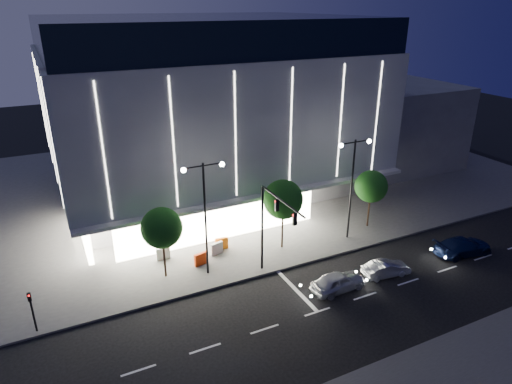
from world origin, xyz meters
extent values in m
plane|color=black|center=(0.00, 0.00, 0.00)|extent=(160.00, 160.00, 0.00)
cube|color=#474747|center=(5.00, 24.00, 0.07)|extent=(70.00, 40.00, 0.15)
cube|color=#4C4C51|center=(3.00, 24.00, 2.00)|extent=(28.00, 21.00, 4.00)
cube|color=gray|center=(3.00, 22.00, 9.50)|extent=(30.00, 25.00, 11.00)
cube|color=black|center=(3.00, 22.00, 16.50)|extent=(29.40, 24.50, 3.00)
cube|color=white|center=(0.00, 10.70, 2.00)|extent=(18.00, 0.40, 3.60)
cube|color=white|center=(-10.80, 16.00, 2.00)|extent=(0.40, 10.00, 3.60)
cube|color=gray|center=(3.00, 9.70, 4.10)|extent=(30.00, 2.00, 0.30)
cube|color=white|center=(3.00, 9.48, 9.50)|extent=(24.00, 0.06, 10.00)
cube|color=#4C4C51|center=(26.00, 24.00, 5.00)|extent=(16.00, 20.00, 10.00)
cylinder|color=black|center=(1.00, 4.80, 3.50)|extent=(0.18, 0.18, 7.00)
cylinder|color=black|center=(1.00, 1.90, 7.00)|extent=(0.14, 5.80, 0.14)
cube|color=black|center=(1.00, 2.60, 6.40)|extent=(0.28, 0.18, 0.85)
cube|color=black|center=(1.00, 0.20, 6.40)|extent=(0.28, 0.18, 0.85)
sphere|color=#FF0C0C|center=(0.88, 2.60, 6.70)|extent=(0.14, 0.14, 0.14)
cylinder|color=black|center=(-3.00, 6.00, 4.50)|extent=(0.16, 0.16, 9.00)
cylinder|color=black|center=(-3.70, 6.00, 8.80)|extent=(1.40, 0.10, 0.10)
cylinder|color=black|center=(-2.30, 6.00, 8.80)|extent=(1.40, 0.10, 0.10)
sphere|color=white|center=(-4.40, 6.00, 8.70)|extent=(0.36, 0.36, 0.36)
sphere|color=white|center=(-1.60, 6.00, 8.70)|extent=(0.36, 0.36, 0.36)
cylinder|color=black|center=(10.00, 6.00, 4.50)|extent=(0.16, 0.16, 9.00)
cylinder|color=black|center=(9.30, 6.00, 8.80)|extent=(1.40, 0.10, 0.10)
cylinder|color=black|center=(10.70, 6.00, 8.80)|extent=(1.40, 0.10, 0.10)
sphere|color=white|center=(8.60, 6.00, 8.70)|extent=(0.36, 0.36, 0.36)
sphere|color=white|center=(11.40, 6.00, 8.70)|extent=(0.36, 0.36, 0.36)
cylinder|color=black|center=(-15.00, 4.50, 1.50)|extent=(0.12, 0.12, 3.00)
cube|color=black|center=(-15.00, 4.50, 2.70)|extent=(0.22, 0.16, 0.55)
sphere|color=#FF0C0C|center=(-15.00, 4.39, 2.85)|extent=(0.10, 0.10, 0.10)
cylinder|color=black|center=(-6.00, 7.00, 1.89)|extent=(0.16, 0.16, 3.78)
sphere|color=#163F11|center=(-6.00, 7.00, 4.21)|extent=(3.02, 3.02, 3.02)
sphere|color=#163F11|center=(-5.70, 7.20, 3.67)|extent=(2.16, 2.16, 2.16)
sphere|color=#163F11|center=(-6.25, 6.85, 3.89)|extent=(1.94, 1.94, 1.94)
cylinder|color=black|center=(4.00, 7.00, 2.03)|extent=(0.16, 0.16, 4.06)
sphere|color=#163F11|center=(4.00, 7.00, 4.52)|extent=(3.25, 3.25, 3.25)
sphere|color=#163F11|center=(4.30, 7.20, 3.94)|extent=(2.32, 2.32, 2.32)
sphere|color=#163F11|center=(3.75, 6.85, 4.18)|extent=(2.09, 2.09, 2.09)
cylinder|color=black|center=(13.00, 7.00, 1.82)|extent=(0.16, 0.16, 3.64)
sphere|color=#163F11|center=(13.00, 7.00, 4.06)|extent=(2.91, 2.91, 2.91)
sphere|color=#163F11|center=(13.30, 7.20, 3.54)|extent=(2.08, 2.08, 2.08)
sphere|color=#163F11|center=(12.75, 6.85, 3.74)|extent=(1.87, 1.87, 1.87)
imported|color=#B8BAC0|center=(4.68, -0.03, 0.71)|extent=(4.24, 1.86, 1.42)
imported|color=silver|center=(9.05, -0.07, 0.61)|extent=(3.83, 1.77, 1.22)
imported|color=#121E45|center=(16.89, -0.33, 0.72)|extent=(5.20, 2.63, 1.45)
cube|color=#FF400E|center=(-3.07, 7.37, 0.65)|extent=(1.13, 0.48, 1.00)
cube|color=silver|center=(-5.49, 9.50, 0.65)|extent=(1.11, 0.28, 1.00)
cube|color=orange|center=(-0.67, 8.96, 0.65)|extent=(1.12, 0.37, 1.00)
cube|color=silver|center=(-1.35, 8.37, 0.65)|extent=(1.13, 0.47, 1.00)
camera|label=1|loc=(-12.78, -22.25, 19.24)|focal=32.00mm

